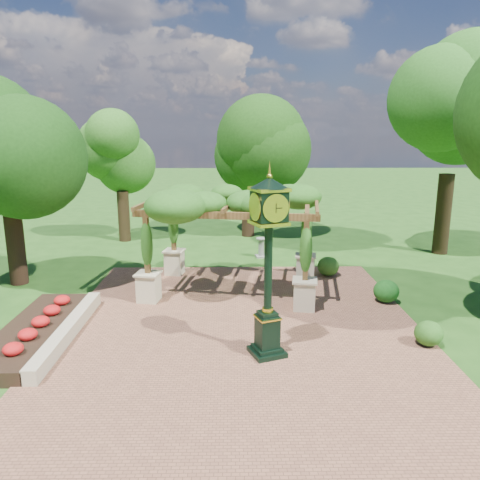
{
  "coord_description": "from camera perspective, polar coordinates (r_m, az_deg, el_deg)",
  "views": [
    {
      "loc": [
        -0.26,
        -11.11,
        5.36
      ],
      "look_at": [
        0.0,
        2.5,
        2.2
      ],
      "focal_mm": 35.0,
      "sensor_mm": 36.0,
      "label": 1
    }
  ],
  "objects": [
    {
      "name": "tree_west_far",
      "position": [
        23.68,
        -14.4,
        10.3
      ],
      "size": [
        3.05,
        3.05,
        6.42
      ],
      "color": "#322313",
      "rests_on": "ground"
    },
    {
      "name": "pergola",
      "position": [
        15.55,
        -0.99,
        4.23
      ],
      "size": [
        6.25,
        4.48,
        3.62
      ],
      "rotation": [
        0.0,
        0.0,
        -0.16
      ],
      "color": "beige",
      "rests_on": "brick_plaza"
    },
    {
      "name": "tree_west_near",
      "position": [
        18.02,
        -26.79,
        10.38
      ],
      "size": [
        3.7,
        3.7,
        7.22
      ],
      "color": "black",
      "rests_on": "ground"
    },
    {
      "name": "tree_north",
      "position": [
        24.1,
        1.04,
        11.53
      ],
      "size": [
        4.34,
        4.34,
        6.87
      ],
      "color": "black",
      "rests_on": "ground"
    },
    {
      "name": "ground",
      "position": [
        12.33,
        0.23,
        -12.68
      ],
      "size": [
        120.0,
        120.0,
        0.0
      ],
      "primitive_type": "plane",
      "color": "#1E4714",
      "rests_on": "ground"
    },
    {
      "name": "tree_east_far",
      "position": [
        22.4,
        24.6,
        14.4
      ],
      "size": [
        4.63,
        4.63,
        9.2
      ],
      "color": "black",
      "rests_on": "ground"
    },
    {
      "name": "sundial",
      "position": [
        20.41,
        2.6,
        -1.08
      ],
      "size": [
        0.55,
        0.55,
        0.86
      ],
      "rotation": [
        0.0,
        0.0,
        0.18
      ],
      "color": "gray",
      "rests_on": "ground"
    },
    {
      "name": "border_wall",
      "position": [
        13.42,
        -20.21,
        -10.39
      ],
      "size": [
        0.35,
        5.0,
        0.4
      ],
      "primitive_type": "cube",
      "color": "#C6B793",
      "rests_on": "ground"
    },
    {
      "name": "shrub_mid",
      "position": [
        15.7,
        17.39,
        -5.96
      ],
      "size": [
        1.06,
        1.06,
        0.72
      ],
      "primitive_type": "ellipsoid",
      "rotation": [
        0.0,
        0.0,
        0.42
      ],
      "color": "#164B15",
      "rests_on": "brick_plaza"
    },
    {
      "name": "flower_bed",
      "position": [
        13.75,
        -23.81,
        -10.24
      ],
      "size": [
        1.5,
        5.0,
        0.36
      ],
      "primitive_type": "cube",
      "color": "red",
      "rests_on": "ground"
    },
    {
      "name": "shrub_back",
      "position": [
        17.96,
        10.71,
        -3.17
      ],
      "size": [
        0.89,
        0.89,
        0.73
      ],
      "primitive_type": "ellipsoid",
      "rotation": [
        0.0,
        0.0,
        -0.11
      ],
      "color": "#2A5819",
      "rests_on": "brick_plaza"
    },
    {
      "name": "brick_plaza",
      "position": [
        13.23,
        0.13,
        -10.73
      ],
      "size": [
        10.0,
        12.0,
        0.04
      ],
      "primitive_type": "cube",
      "color": "brown",
      "rests_on": "ground"
    },
    {
      "name": "pedestal_clock",
      "position": [
        10.9,
        3.49,
        -1.39
      ],
      "size": [
        1.12,
        1.12,
        4.41
      ],
      "rotation": [
        0.0,
        0.0,
        0.36
      ],
      "color": "black",
      "rests_on": "brick_plaza"
    },
    {
      "name": "shrub_front",
      "position": [
        13.03,
        22.01,
        -10.51
      ],
      "size": [
        0.9,
        0.9,
        0.64
      ],
      "primitive_type": "ellipsoid",
      "rotation": [
        0.0,
        0.0,
        -0.32
      ],
      "color": "#265618",
      "rests_on": "brick_plaza"
    }
  ]
}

